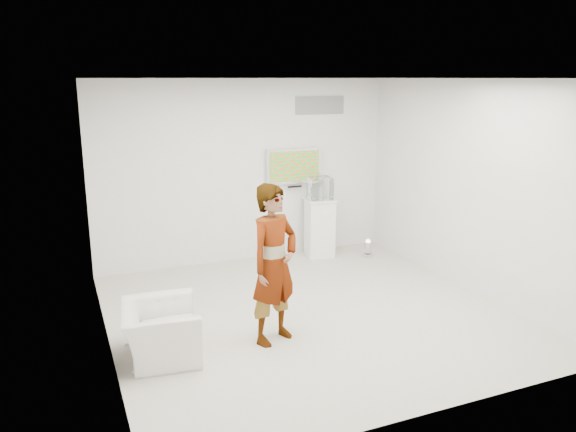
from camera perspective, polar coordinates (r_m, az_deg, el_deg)
The scene contains 10 objects.
room at distance 7.02m, azimuth 2.16°, elevation 1.48°, with size 5.01×5.01×3.00m.
tv at distance 9.55m, azimuth 0.58°, elevation 5.11°, with size 1.00×0.08×0.60m, color silver.
logo_decal at distance 9.70m, azimuth 3.27°, elevation 11.16°, with size 0.90×0.02×0.30m, color slate.
person at distance 6.43m, azimuth -1.42°, elevation -4.92°, with size 0.68×0.45×1.87m, color silver.
armchair at distance 6.44m, azimuth -12.81°, elevation -11.36°, with size 0.93×0.81×0.60m, color silver.
pedestal at distance 9.67m, azimuth 3.22°, elevation -1.15°, with size 0.49×0.49×1.01m, color white.
floor_uplight at distance 9.77m, azimuth 8.11°, elevation -3.28°, with size 0.19×0.19×0.29m, color silver.
vitrine at distance 9.52m, azimuth 3.28°, elevation 2.85°, with size 0.37×0.37×0.37m, color white.
console at distance 9.53m, azimuth 3.27°, elevation 2.38°, with size 0.05×0.15×0.21m, color white.
wii_remote at distance 6.51m, azimuth -0.92°, elevation 2.13°, with size 0.04×0.14×0.04m, color white.
Camera 1 is at (-2.90, -6.21, 3.01)m, focal length 35.00 mm.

